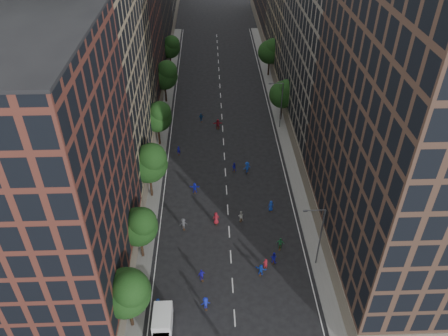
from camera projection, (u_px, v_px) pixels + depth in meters
name	position (u px, v px, depth m)	size (l,w,h in m)	color
ground	(224.00, 143.00, 77.00)	(240.00, 240.00, 0.00)	black
sidewalk_left	(159.00, 123.00, 82.65)	(4.00, 105.00, 0.15)	slate
sidewalk_right	(285.00, 120.00, 83.33)	(4.00, 105.00, 0.15)	slate
bldg_left_a	(46.00, 179.00, 44.23)	(14.00, 22.00, 30.00)	#532820
bldg_left_b	(92.00, 65.00, 62.35)	(14.00, 26.00, 34.00)	#8A795A
bldg_left_c	(120.00, 31.00, 82.63)	(14.00, 20.00, 28.00)	#532820
bldg_right_a	(408.00, 127.00, 46.75)	(14.00, 30.00, 36.00)	#473126
bldg_right_b	(339.00, 43.00, 70.97)	(14.00, 28.00, 33.00)	#6E665A
tree_left_0	(127.00, 292.00, 44.07)	(5.20, 5.20, 8.83)	black
tree_left_1	(139.00, 225.00, 52.36)	(4.80, 4.80, 8.21)	black
tree_left_2	(149.00, 162.00, 61.52)	(5.60, 5.60, 9.45)	black
tree_left_3	(158.00, 116.00, 73.12)	(5.00, 5.00, 8.58)	black
tree_left_4	(165.00, 74.00, 85.81)	(5.40, 5.40, 9.08)	black
tree_left_5	(170.00, 47.00, 98.95)	(4.80, 4.80, 8.33)	black
tree_right_a	(284.00, 93.00, 80.30)	(5.00, 5.00, 8.39)	black
tree_right_b	(271.00, 51.00, 96.20)	(5.20, 5.20, 8.83)	black
streetlamp_near	(319.00, 234.00, 51.71)	(2.64, 0.22, 9.06)	#595B60
streetlamp_far	(280.00, 103.00, 78.26)	(2.64, 0.22, 9.06)	#595B60
cargo_van	(162.00, 324.00, 46.35)	(2.14, 4.54, 2.41)	white
skater_0	(158.00, 305.00, 48.75)	(0.88, 0.57, 1.81)	#123298
skater_2	(274.00, 258.00, 54.43)	(0.81, 0.63, 1.68)	#1718BE
skater_3	(206.00, 303.00, 49.01)	(1.08, 0.62, 1.67)	#1420A8
skater_4	(202.00, 275.00, 52.26)	(0.97, 0.40, 1.65)	#2117BC
skater_5	(261.00, 270.00, 52.95)	(1.46, 0.47, 1.58)	#163EBA
skater_6	(216.00, 218.00, 60.06)	(0.92, 0.60, 1.89)	maroon
skater_7	(265.00, 264.00, 53.66)	(0.59, 0.39, 1.63)	maroon
skater_8	(241.00, 216.00, 60.64)	(0.77, 0.60, 1.59)	silver
skater_9	(183.00, 224.00, 59.30)	(1.10, 0.63, 1.70)	#444449
skater_10	(280.00, 244.00, 56.29)	(1.05, 0.44, 1.79)	#22733F
skater_11	(195.00, 188.00, 65.57)	(1.58, 0.50, 1.70)	#151CB0
skater_12	(271.00, 206.00, 62.25)	(0.83, 0.54, 1.70)	#163DB9
skater_13	(179.00, 150.00, 73.79)	(0.57, 0.37, 1.56)	#1616B3
skater_14	(234.00, 167.00, 70.00)	(0.74, 0.58, 1.52)	#1415A6
skater_15	(247.00, 167.00, 69.57)	(1.24, 0.72, 1.93)	#1640B8
skater_16	(201.00, 118.00, 82.65)	(0.96, 0.40, 1.64)	#1656B3
skater_17	(218.00, 124.00, 80.45)	(1.75, 0.56, 1.88)	maroon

